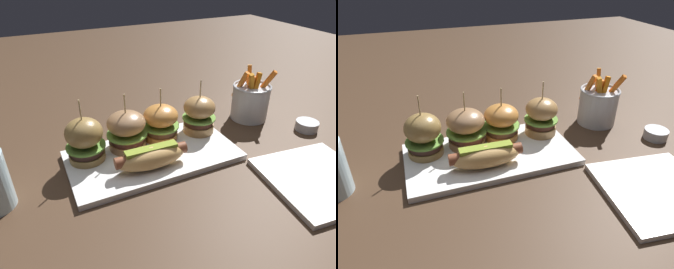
% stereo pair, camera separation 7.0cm
% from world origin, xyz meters
% --- Properties ---
extents(ground_plane, '(3.00, 3.00, 0.00)m').
position_xyz_m(ground_plane, '(0.00, 0.00, 0.00)').
color(ground_plane, '#422D1E').
extents(platter_main, '(0.39, 0.20, 0.01)m').
position_xyz_m(platter_main, '(0.00, 0.00, 0.01)').
color(platter_main, white).
rests_on(platter_main, ground).
extents(hot_dog, '(0.16, 0.06, 0.05)m').
position_xyz_m(hot_dog, '(-0.02, -0.05, 0.04)').
color(hot_dog, tan).
rests_on(hot_dog, platter_main).
extents(slider_far_left, '(0.09, 0.09, 0.14)m').
position_xyz_m(slider_far_left, '(-0.14, 0.04, 0.06)').
color(slider_far_left, olive).
rests_on(slider_far_left, platter_main).
extents(slider_center_left, '(0.10, 0.10, 0.14)m').
position_xyz_m(slider_center_left, '(-0.04, 0.05, 0.06)').
color(slider_center_left, '#946B48').
rests_on(slider_center_left, platter_main).
extents(slider_center_right, '(0.09, 0.09, 0.13)m').
position_xyz_m(slider_center_right, '(0.05, 0.05, 0.06)').
color(slider_center_right, '#BE7936').
rests_on(slider_center_right, platter_main).
extents(slider_far_right, '(0.09, 0.09, 0.14)m').
position_xyz_m(slider_far_right, '(0.15, 0.04, 0.06)').
color(slider_far_right, '#A47745').
rests_on(slider_far_right, platter_main).
extents(fries_bucket, '(0.11, 0.11, 0.15)m').
position_xyz_m(fries_bucket, '(0.33, 0.07, 0.05)').
color(fries_bucket, '#B7BABF').
rests_on(fries_bucket, ground).
extents(sauce_ramekin, '(0.06, 0.06, 0.03)m').
position_xyz_m(sauce_ramekin, '(0.43, -0.06, 0.01)').
color(sauce_ramekin, '#B7BABF').
rests_on(sauce_ramekin, ground).
extents(side_plate, '(0.23, 0.23, 0.01)m').
position_xyz_m(side_plate, '(0.28, -0.23, 0.01)').
color(side_plate, white).
rests_on(side_plate, ground).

